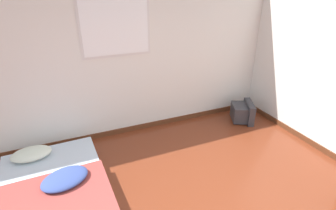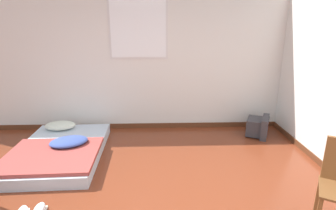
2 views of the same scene
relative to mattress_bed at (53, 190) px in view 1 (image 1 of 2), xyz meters
The scene contains 3 objects.
wall_back 2.03m from the mattress_bed, 45.17° to the left, with size 7.69×0.08×2.60m.
mattress_bed is the anchor object (origin of this frame).
crt_tv 3.37m from the mattress_bed, 11.60° to the left, with size 0.51×0.56×0.36m.
Camera 1 is at (-0.84, -1.28, 2.36)m, focal length 28.00 mm.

